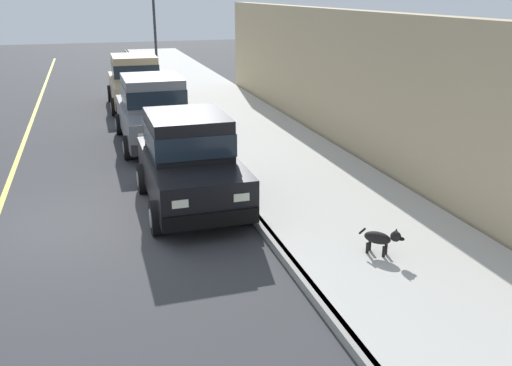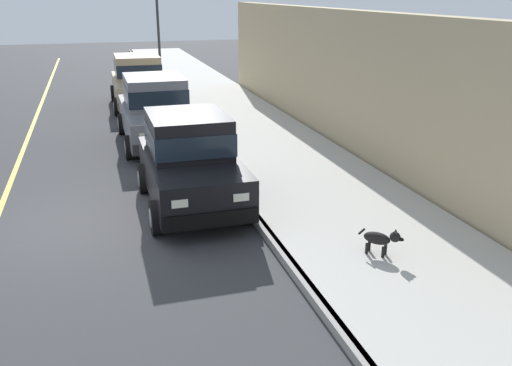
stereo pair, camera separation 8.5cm
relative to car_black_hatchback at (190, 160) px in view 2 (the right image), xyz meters
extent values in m
plane|color=#38383A|center=(-2.18, -0.36, -0.98)|extent=(80.00, 80.00, 0.00)
cube|color=gray|center=(1.02, -0.36, -0.91)|extent=(0.16, 64.00, 0.14)
cube|color=#B7B5AD|center=(2.82, -0.36, -0.91)|extent=(3.60, 64.00, 0.14)
cube|color=black|center=(0.00, -0.10, -0.28)|extent=(1.74, 3.71, 0.76)
cube|color=black|center=(0.00, 0.15, 0.50)|extent=(1.52, 1.91, 0.80)
cube|color=#19232D|center=(0.00, 0.15, 0.44)|extent=(1.56, 1.95, 0.44)
cube|color=black|center=(0.01, -1.90, -0.52)|extent=(1.69, 0.21, 0.28)
cube|color=black|center=(-0.01, 1.70, -0.52)|extent=(1.69, 0.21, 0.28)
cylinder|color=black|center=(0.87, -1.24, -0.66)|extent=(0.22, 0.64, 0.64)
cylinder|color=#9E9EA3|center=(0.87, -1.24, -0.66)|extent=(0.24, 0.35, 0.35)
cylinder|color=black|center=(-0.85, -1.25, -0.66)|extent=(0.22, 0.64, 0.64)
cylinder|color=#9E9EA3|center=(-0.85, -1.25, -0.66)|extent=(0.24, 0.35, 0.35)
cylinder|color=black|center=(0.85, 1.05, -0.66)|extent=(0.22, 0.64, 0.64)
cylinder|color=#9E9EA3|center=(0.85, 1.05, -0.66)|extent=(0.24, 0.35, 0.35)
cylinder|color=black|center=(-0.87, 1.04, -0.66)|extent=(0.22, 0.64, 0.64)
cylinder|color=#9E9EA3|center=(-0.87, 1.04, -0.66)|extent=(0.24, 0.35, 0.35)
cube|color=#EAEACC|center=(0.54, -1.92, -0.16)|extent=(0.28, 0.08, 0.14)
cube|color=#EAEACC|center=(-0.52, -1.93, -0.16)|extent=(0.28, 0.08, 0.14)
cube|color=slate|center=(-0.10, 5.11, -0.28)|extent=(1.85, 4.52, 0.76)
cube|color=slate|center=(-0.10, 5.21, 0.52)|extent=(1.61, 2.12, 0.84)
cube|color=#19232D|center=(-0.10, 5.21, 0.46)|extent=(1.64, 2.16, 0.46)
cube|color=#252527|center=(-0.07, 2.91, -0.52)|extent=(1.77, 0.22, 0.28)
cube|color=#252527|center=(-0.12, 7.31, -0.52)|extent=(1.77, 0.22, 0.28)
cylinder|color=black|center=(0.82, 3.72, -0.66)|extent=(0.23, 0.64, 0.64)
cylinder|color=#9E9EA3|center=(0.82, 3.72, -0.66)|extent=(0.24, 0.35, 0.35)
cylinder|color=black|center=(-0.98, 3.70, -0.66)|extent=(0.23, 0.64, 0.64)
cylinder|color=#9E9EA3|center=(-0.98, 3.70, -0.66)|extent=(0.24, 0.35, 0.35)
cylinder|color=black|center=(0.79, 6.51, -0.66)|extent=(0.23, 0.64, 0.64)
cylinder|color=#9E9EA3|center=(0.79, 6.51, -0.66)|extent=(0.24, 0.35, 0.35)
cylinder|color=black|center=(-1.01, 6.49, -0.66)|extent=(0.23, 0.64, 0.64)
cylinder|color=#9E9EA3|center=(-1.01, 6.49, -0.66)|extent=(0.24, 0.35, 0.35)
cube|color=#EAEACC|center=(0.49, 2.88, -0.16)|extent=(0.28, 0.08, 0.14)
cube|color=#EAEACC|center=(-0.63, 2.87, -0.16)|extent=(0.28, 0.08, 0.14)
cube|color=tan|center=(-0.11, 10.70, -0.28)|extent=(1.82, 4.51, 0.76)
cube|color=tan|center=(-0.11, 10.80, 0.52)|extent=(1.59, 2.11, 0.84)
cube|color=#19232D|center=(-0.11, 10.80, 0.46)|extent=(1.63, 2.15, 0.46)
cube|color=#3E3527|center=(-0.12, 8.50, -0.52)|extent=(1.76, 0.21, 0.28)
cube|color=#3E3527|center=(-0.10, 12.90, -0.52)|extent=(1.76, 0.21, 0.28)
cylinder|color=black|center=(0.79, 9.30, -0.66)|extent=(0.22, 0.64, 0.64)
cylinder|color=#9E9EA3|center=(0.79, 9.30, -0.66)|extent=(0.24, 0.35, 0.35)
cylinder|color=black|center=(-1.01, 9.31, -0.66)|extent=(0.22, 0.64, 0.64)
cylinder|color=#9E9EA3|center=(-1.01, 9.31, -0.66)|extent=(0.24, 0.35, 0.35)
cylinder|color=black|center=(0.80, 12.09, -0.66)|extent=(0.22, 0.64, 0.64)
cylinder|color=#9E9EA3|center=(0.80, 12.09, -0.66)|extent=(0.24, 0.35, 0.35)
cylinder|color=black|center=(-1.00, 12.10, -0.66)|extent=(0.22, 0.64, 0.64)
cylinder|color=#9E9EA3|center=(-1.00, 12.10, -0.66)|extent=(0.24, 0.35, 0.35)
cube|color=#EAEACC|center=(0.44, 8.47, -0.16)|extent=(0.28, 0.08, 0.14)
cube|color=#EAEACC|center=(-0.67, 8.48, -0.16)|extent=(0.28, 0.08, 0.14)
ellipsoid|color=black|center=(2.43, -3.36, -0.56)|extent=(0.45, 0.46, 0.20)
cylinder|color=black|center=(2.57, -3.41, -0.75)|extent=(0.05, 0.05, 0.18)
cylinder|color=black|center=(2.48, -3.50, -0.75)|extent=(0.05, 0.05, 0.18)
cylinder|color=black|center=(2.38, -3.21, -0.75)|extent=(0.05, 0.05, 0.18)
cylinder|color=black|center=(2.29, -3.30, -0.75)|extent=(0.05, 0.05, 0.18)
sphere|color=black|center=(2.63, -3.57, -0.47)|extent=(0.17, 0.17, 0.17)
ellipsoid|color=black|center=(2.69, -3.63, -0.49)|extent=(0.13, 0.13, 0.06)
cone|color=black|center=(2.66, -3.52, -0.38)|extent=(0.06, 0.06, 0.07)
cone|color=black|center=(2.59, -3.59, -0.38)|extent=(0.06, 0.06, 0.07)
cylinder|color=black|center=(2.25, -3.17, -0.50)|extent=(0.11, 0.11, 0.13)
cylinder|color=#2D2D33|center=(1.37, 16.08, 1.26)|extent=(0.12, 0.12, 4.20)
cube|color=tan|center=(4.92, 4.05, 0.89)|extent=(0.50, 20.00, 3.72)
camera|label=1|loc=(-1.79, -10.53, 3.21)|focal=38.68mm
camera|label=2|loc=(-1.71, -10.56, 3.21)|focal=38.68mm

